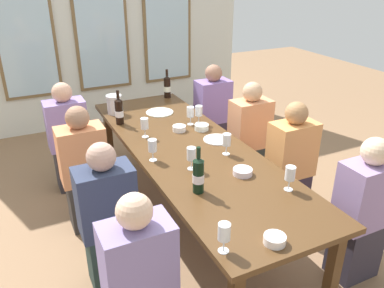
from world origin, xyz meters
The scene contains 29 objects.
ground_plane centered at (0.00, 0.00, 0.00)m, with size 12.00×12.00×0.00m, color #8C6849.
back_wall_with_windows centered at (0.00, 2.76, 1.45)m, with size 4.11×0.10×2.90m.
dining_table centered at (0.00, 0.00, 0.68)m, with size 0.91×2.83×0.74m.
white_plate_0 centered at (0.08, 0.88, 0.74)m, with size 0.28×0.28×0.01m, color white.
white_plate_1 centered at (0.28, 0.04, 0.74)m, with size 0.24×0.24×0.01m, color white.
metal_pitcher centered at (-0.33, 1.06, 0.84)m, with size 0.16×0.16×0.19m.
wine_bottle_0 centered at (-0.24, -0.64, 0.87)m, with size 0.08×0.08×0.33m.
wine_bottle_1 centered at (-0.37, 0.76, 0.87)m, with size 0.08×0.08×0.33m.
wine_bottle_2 centered at (0.34, 1.30, 0.86)m, with size 0.08×0.08×0.32m.
tasting_bowl_0 centered at (-0.11, -1.29, 0.76)m, with size 0.12×0.12×0.05m, color white.
tasting_bowl_1 centered at (0.15, -0.57, 0.76)m, with size 0.14×0.14×0.04m, color white.
tasting_bowl_2 centered at (0.07, 0.36, 0.76)m, with size 0.12×0.12×0.05m, color white.
tasting_bowl_3 centered at (0.26, 0.30, 0.77)m, with size 0.13×0.13×0.05m, color white.
wine_glass_0 centered at (-0.26, 0.37, 0.86)m, with size 0.07×0.07×0.17m.
wine_glass_1 centered at (-0.15, -0.33, 0.86)m, with size 0.07×0.07×0.17m.
wine_glass_2 centered at (0.31, 0.45, 0.86)m, with size 0.07×0.07×0.17m.
wine_glass_3 centered at (0.31, -0.88, 0.86)m, with size 0.07×0.07×0.17m.
wine_glass_4 centered at (-0.39, -1.22, 0.86)m, with size 0.07×0.07×0.17m.
wine_glass_5 centered at (0.22, 0.46, 0.86)m, with size 0.07×0.07×0.17m.
wine_glass_6 centered at (0.21, -0.23, 0.86)m, with size 0.07×0.07×0.17m.
wine_glass_7 centered at (-0.35, -0.08, 0.86)m, with size 0.07×0.07×0.17m.
seated_person_0 centered at (-0.81, -0.39, 0.53)m, with size 0.38×0.24×1.11m.
seated_person_1 centered at (0.81, -0.31, 0.53)m, with size 0.38×0.24×1.11m.
seated_person_2 centered at (-0.81, 1.10, 0.53)m, with size 0.38×0.24×1.11m.
seated_person_3 centered at (0.81, 1.09, 0.53)m, with size 0.38×0.24×1.11m.
seated_person_4 centered at (-0.81, -1.05, 0.53)m, with size 0.38×0.24×1.11m.
seated_person_5 centered at (0.81, -1.10, 0.53)m, with size 0.38×0.24×1.11m.
seated_person_6 centered at (-0.81, 0.37, 0.53)m, with size 0.38×0.24×1.11m.
seated_person_7 centered at (0.81, 0.33, 0.53)m, with size 0.38×0.24×1.11m.
Camera 1 is at (-1.26, -2.63, 2.13)m, focal length 36.72 mm.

